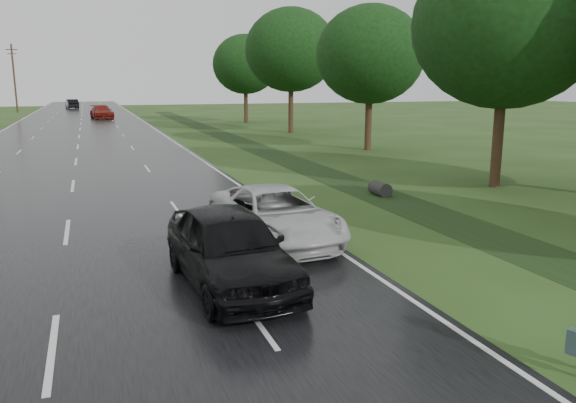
% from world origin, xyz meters
% --- Properties ---
extents(ground, '(220.00, 220.00, 0.00)m').
position_xyz_m(ground, '(0.00, 0.00, 0.00)').
color(ground, '#284016').
rests_on(ground, ground).
extents(road, '(14.00, 180.00, 0.04)m').
position_xyz_m(road, '(0.00, 45.00, 0.02)').
color(road, black).
rests_on(road, ground).
extents(edge_stripe_east, '(0.12, 180.00, 0.01)m').
position_xyz_m(edge_stripe_east, '(6.75, 45.00, 0.04)').
color(edge_stripe_east, silver).
rests_on(edge_stripe_east, road).
extents(center_line, '(0.12, 180.00, 0.01)m').
position_xyz_m(center_line, '(0.00, 45.00, 0.04)').
color(center_line, silver).
rests_on(center_line, road).
extents(drainage_ditch, '(2.20, 120.00, 0.56)m').
position_xyz_m(drainage_ditch, '(11.50, 18.71, 0.04)').
color(drainage_ditch, black).
rests_on(drainage_ditch, ground).
extents(utility_pole_distant, '(1.60, 0.26, 10.00)m').
position_xyz_m(utility_pole_distant, '(-9.20, 85.00, 5.20)').
color(utility_pole_distant, '#3B2518').
rests_on(utility_pole_distant, ground).
extents(tree_east_b, '(7.60, 7.60, 10.11)m').
position_xyz_m(tree_east_b, '(17.00, 10.00, 6.68)').
color(tree_east_b, '#3B2518').
rests_on(tree_east_b, ground).
extents(tree_east_c, '(7.00, 7.00, 9.29)m').
position_xyz_m(tree_east_c, '(18.20, 24.00, 6.14)').
color(tree_east_c, '#3B2518').
rests_on(tree_east_c, ground).
extents(tree_east_d, '(8.00, 8.00, 10.76)m').
position_xyz_m(tree_east_d, '(17.80, 38.00, 7.15)').
color(tree_east_d, '#3B2518').
rests_on(tree_east_d, ground).
extents(tree_east_f, '(7.20, 7.20, 9.62)m').
position_xyz_m(tree_east_f, '(17.50, 52.00, 6.37)').
color(tree_east_f, '#3B2518').
rests_on(tree_east_f, ground).
extents(white_pickup, '(2.85, 5.52, 1.49)m').
position_xyz_m(white_pickup, '(5.50, 5.00, 0.78)').
color(white_pickup, silver).
rests_on(white_pickup, road).
extents(dark_sedan, '(2.34, 5.14, 1.71)m').
position_xyz_m(dark_sedan, '(3.50, 2.00, 0.90)').
color(dark_sedan, black).
rests_on(dark_sedan, road).
extents(far_car_red, '(2.99, 5.89, 1.64)m').
position_xyz_m(far_car_red, '(2.42, 64.47, 0.86)').
color(far_car_red, maroon).
rests_on(far_car_red, road).
extents(far_car_dark, '(2.43, 5.13, 1.62)m').
position_xyz_m(far_car_dark, '(-1.67, 94.58, 0.85)').
color(far_car_dark, black).
rests_on(far_car_dark, road).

